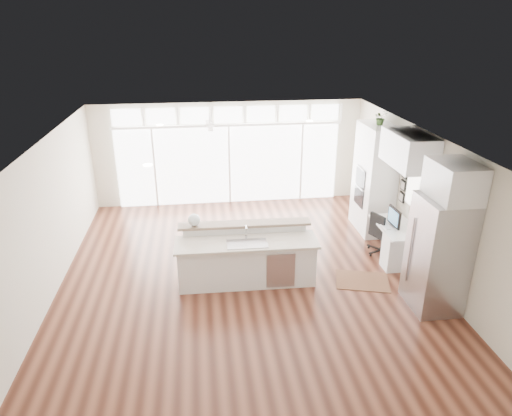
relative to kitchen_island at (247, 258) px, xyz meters
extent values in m
cube|color=#3E1D13|center=(-0.01, 0.20, -0.53)|extent=(7.00, 8.00, 0.02)
cube|color=white|center=(-0.01, 0.20, 2.18)|extent=(7.00, 8.00, 0.02)
cube|color=beige|center=(-0.01, 4.20, 0.83)|extent=(7.00, 0.04, 2.70)
cube|color=beige|center=(-0.01, -3.80, 0.83)|extent=(7.00, 0.04, 2.70)
cube|color=beige|center=(-3.51, 0.20, 0.83)|extent=(0.04, 8.00, 2.70)
cube|color=beige|center=(3.49, 0.20, 0.83)|extent=(0.04, 8.00, 2.70)
cube|color=white|center=(-0.01, 4.14, 0.53)|extent=(5.80, 0.06, 2.08)
cube|color=white|center=(-0.01, 4.14, 1.86)|extent=(5.90, 0.06, 0.40)
cube|color=white|center=(3.45, 0.50, 1.03)|extent=(0.04, 0.85, 0.85)
cube|color=white|center=(-0.51, 3.00, 1.96)|extent=(1.16, 1.16, 0.32)
cube|color=white|center=(-0.01, 0.40, 2.16)|extent=(3.40, 3.00, 0.02)
cube|color=white|center=(3.16, 2.00, 0.73)|extent=(0.64, 1.20, 2.50)
cube|color=white|center=(3.12, 0.50, -0.14)|extent=(0.72, 1.30, 0.76)
cube|color=white|center=(3.16, 0.50, 1.83)|extent=(0.64, 1.30, 0.64)
cube|color=#A2A2A7|center=(3.10, -1.15, 0.48)|extent=(0.76, 0.90, 2.00)
cube|color=white|center=(3.16, -1.15, 1.78)|extent=(0.64, 0.90, 0.60)
cube|color=black|center=(3.45, 1.12, 0.88)|extent=(0.06, 0.22, 0.80)
cube|color=white|center=(0.00, 0.00, 0.00)|extent=(2.66, 1.05, 1.05)
cube|color=#3A1E12|center=(2.20, -0.26, -0.52)|extent=(1.14, 0.95, 0.01)
cube|color=black|center=(2.98, 0.78, -0.06)|extent=(0.62, 0.60, 0.93)
sphere|color=silver|center=(-0.94, 0.42, 0.64)|extent=(0.24, 0.24, 0.23)
cube|color=black|center=(3.04, 0.50, 0.44)|extent=(0.10, 0.49, 0.41)
cube|color=silver|center=(2.87, 0.50, 0.24)|extent=(0.15, 0.32, 0.02)
imported|color=#325122|center=(3.16, 2.00, 2.10)|extent=(0.33, 0.36, 0.25)
camera|label=1|loc=(-0.78, -7.45, 4.14)|focal=32.00mm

